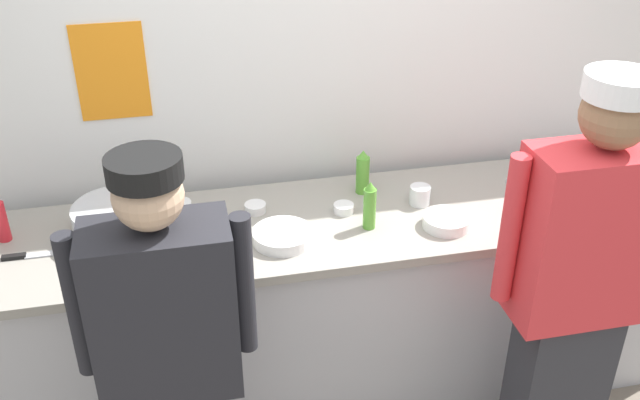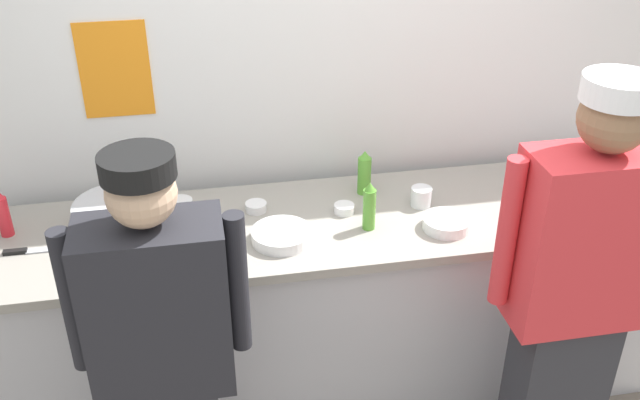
% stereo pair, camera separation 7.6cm
% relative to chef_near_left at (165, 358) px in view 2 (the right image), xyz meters
% --- Properties ---
extents(wall_back, '(4.88, 0.11, 2.63)m').
position_rel_chef_near_left_xyz_m(wall_back, '(0.73, 1.15, 0.45)').
color(wall_back, white).
rests_on(wall_back, ground).
extents(prep_counter, '(3.11, 0.72, 0.94)m').
position_rel_chef_near_left_xyz_m(prep_counter, '(0.73, 0.66, -0.39)').
color(prep_counter, '#B2B2B7').
rests_on(prep_counter, ground).
extents(chef_near_left, '(0.59, 0.24, 1.62)m').
position_rel_chef_near_left_xyz_m(chef_near_left, '(0.00, 0.00, 0.00)').
color(chef_near_left, '#2D2D33').
rests_on(chef_near_left, ground).
extents(chef_center, '(0.63, 0.24, 1.76)m').
position_rel_chef_near_left_xyz_m(chef_center, '(1.46, -0.01, 0.08)').
color(chef_center, '#2D2D33').
rests_on(chef_center, ground).
extents(plate_stack_front, '(0.20, 0.20, 0.05)m').
position_rel_chef_near_left_xyz_m(plate_stack_front, '(1.15, 0.50, 0.10)').
color(plate_stack_front, white).
rests_on(plate_stack_front, prep_counter).
extents(plate_stack_rear, '(0.24, 0.24, 0.05)m').
position_rel_chef_near_left_xyz_m(plate_stack_rear, '(0.47, 0.53, 0.10)').
color(plate_stack_rear, white).
rests_on(plate_stack_rear, prep_counter).
extents(mixing_bowl_steel, '(0.37, 0.37, 0.14)m').
position_rel_chef_near_left_xyz_m(mixing_bowl_steel, '(-0.16, 0.72, 0.14)').
color(mixing_bowl_steel, '#B7BABF').
rests_on(mixing_bowl_steel, prep_counter).
extents(sheet_tray, '(0.55, 0.34, 0.02)m').
position_rel_chef_near_left_xyz_m(sheet_tray, '(1.82, 0.67, 0.08)').
color(sheet_tray, '#B7BABF').
rests_on(sheet_tray, prep_counter).
extents(squeeze_bottle_primary, '(0.06, 0.06, 0.21)m').
position_rel_chef_near_left_xyz_m(squeeze_bottle_primary, '(0.89, 0.85, 0.17)').
color(squeeze_bottle_primary, '#56A333').
rests_on(squeeze_bottle_primary, prep_counter).
extents(squeeze_bottle_secondary, '(0.05, 0.05, 0.21)m').
position_rel_chef_near_left_xyz_m(squeeze_bottle_secondary, '(0.83, 0.56, 0.17)').
color(squeeze_bottle_secondary, '#56A333').
rests_on(squeeze_bottle_secondary, prep_counter).
extents(squeeze_bottle_spare, '(0.05, 0.05, 0.20)m').
position_rel_chef_near_left_xyz_m(squeeze_bottle_spare, '(-0.62, 0.78, 0.17)').
color(squeeze_bottle_spare, red).
rests_on(squeeze_bottle_spare, prep_counter).
extents(ramekin_yellow_sauce, '(0.09, 0.09, 0.04)m').
position_rel_chef_near_left_xyz_m(ramekin_yellow_sauce, '(0.76, 0.70, 0.09)').
color(ramekin_yellow_sauce, white).
rests_on(ramekin_yellow_sauce, prep_counter).
extents(ramekin_red_sauce, '(0.09, 0.09, 0.04)m').
position_rel_chef_near_left_xyz_m(ramekin_red_sauce, '(0.39, 0.79, 0.09)').
color(ramekin_red_sauce, white).
rests_on(ramekin_red_sauce, prep_counter).
extents(ramekin_orange_sauce, '(0.11, 0.11, 0.04)m').
position_rel_chef_near_left_xyz_m(ramekin_orange_sauce, '(0.07, 0.86, 0.09)').
color(ramekin_orange_sauce, white).
rests_on(ramekin_orange_sauce, prep_counter).
extents(ramekin_green_sauce, '(0.09, 0.09, 0.05)m').
position_rel_chef_near_left_xyz_m(ramekin_green_sauce, '(0.11, 0.52, 0.10)').
color(ramekin_green_sauce, white).
rests_on(ramekin_green_sauce, prep_counter).
extents(deli_cup, '(0.09, 0.09, 0.08)m').
position_rel_chef_near_left_xyz_m(deli_cup, '(1.10, 0.70, 0.11)').
color(deli_cup, white).
rests_on(deli_cup, prep_counter).
extents(chefs_knife, '(0.27, 0.03, 0.02)m').
position_rel_chef_near_left_xyz_m(chefs_knife, '(-0.50, 0.63, 0.08)').
color(chefs_knife, '#B7BABF').
rests_on(chefs_knife, prep_counter).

